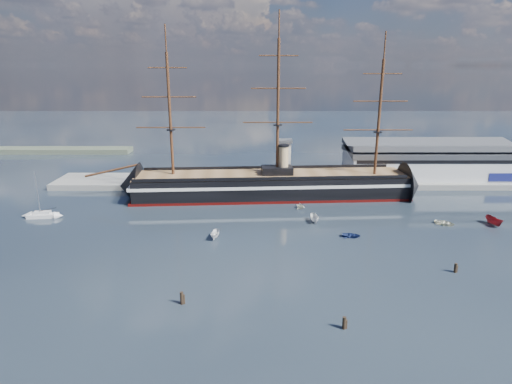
{
  "coord_description": "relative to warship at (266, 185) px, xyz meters",
  "views": [
    {
      "loc": [
        -7.46,
        -75.89,
        41.83
      ],
      "look_at": [
        -7.26,
        35.0,
        9.0
      ],
      "focal_mm": 30.0,
      "sensor_mm": 36.0,
      "label": 1
    }
  ],
  "objects": [
    {
      "name": "motorboat_e",
      "position": [
        48.53,
        -26.26,
        -4.04
      ],
      "size": [
        2.99,
        3.39,
        1.52
      ],
      "primitive_type": "imported",
      "rotation": [
        0.0,
        0.0,
        0.93
      ],
      "color": "beige",
      "rests_on": "ground"
    },
    {
      "name": "quay_tower",
      "position": [
        7.07,
        13.0,
        5.72
      ],
      "size": [
        5.0,
        5.0,
        15.0
      ],
      "color": "silver",
      "rests_on": "ground"
    },
    {
      "name": "warehouse",
      "position": [
        62.07,
        20.0,
        3.95
      ],
      "size": [
        63.0,
        21.0,
        11.6
      ],
      "color": "#B7BABC",
      "rests_on": "ground"
    },
    {
      "name": "motorboat_b",
      "position": [
        20.98,
        -35.07,
        -4.04
      ],
      "size": [
        1.68,
        3.14,
        1.39
      ],
      "primitive_type": "imported",
      "rotation": [
        0.0,
        0.0,
        1.4
      ],
      "color": "navy",
      "rests_on": "ground"
    },
    {
      "name": "motorboat_c",
      "position": [
        13.11,
        -24.19,
        -4.04
      ],
      "size": [
        6.5,
        2.71,
        2.55
      ],
      "primitive_type": "imported",
      "rotation": [
        0.0,
        0.0,
        0.06
      ],
      "color": "silver",
      "rests_on": "ground"
    },
    {
      "name": "motorboat_d",
      "position": [
        10.33,
        -12.43,
        -4.04
      ],
      "size": [
        5.74,
        5.27,
        2.0
      ],
      "primitive_type": "imported",
      "rotation": [
        0.0,
        0.0,
        0.68
      ],
      "color": "beige",
      "rests_on": "ground"
    },
    {
      "name": "motorboat_a",
      "position": [
        -13.52,
        -35.88,
        -4.04
      ],
      "size": [
        5.96,
        2.77,
        2.3
      ],
      "primitive_type": "imported",
      "rotation": [
        0.0,
        0.0,
        -0.12
      ],
      "color": "white",
      "rests_on": "ground"
    },
    {
      "name": "quay",
      "position": [
        14.07,
        16.0,
        -4.04
      ],
      "size": [
        180.0,
        18.0,
        2.0
      ],
      "primitive_type": "cube",
      "color": "slate",
      "rests_on": "ground"
    },
    {
      "name": "piling_near_left",
      "position": [
        -16.8,
        -66.79,
        -4.04
      ],
      "size": [
        0.64,
        0.64,
        3.14
      ],
      "primitive_type": "cylinder",
      "color": "black",
      "rests_on": "ground"
    },
    {
      "name": "piling_far_right",
      "position": [
        38.73,
        -54.42,
        -4.04
      ],
      "size": [
        0.64,
        0.64,
        2.77
      ],
      "primitive_type": "cylinder",
      "color": "black",
      "rests_on": "ground"
    },
    {
      "name": "piling_near_mid",
      "position": [
        11.28,
        -74.51,
        -4.04
      ],
      "size": [
        0.64,
        0.64,
        2.91
      ],
      "primitive_type": "cylinder",
      "color": "black",
      "rests_on": "ground"
    },
    {
      "name": "motorboat_f",
      "position": [
        61.72,
        -26.69,
        -4.04
      ],
      "size": [
        7.45,
        3.72,
        2.85
      ],
      "primitive_type": "imported",
      "rotation": [
        0.0,
        0.0,
        0.16
      ],
      "color": "maroon",
      "rests_on": "ground"
    },
    {
      "name": "warship",
      "position": [
        0.0,
        0.0,
        0.0
      ],
      "size": [
        113.34,
        21.64,
        53.94
      ],
      "rotation": [
        0.0,
        0.0,
        0.06
      ],
      "color": "black",
      "rests_on": "ground"
    },
    {
      "name": "ground",
      "position": [
        4.07,
        -20.0,
        -4.04
      ],
      "size": [
        600.0,
        600.0,
        0.0
      ],
      "primitive_type": "plane",
      "color": "black",
      "rests_on": "ground"
    },
    {
      "name": "sailboat",
      "position": [
        -64.36,
        -20.38,
        -3.18
      ],
      "size": [
        8.63,
        3.45,
        13.44
      ],
      "rotation": [
        0.0,
        0.0,
        0.12
      ],
      "color": "silver",
      "rests_on": "ground"
    }
  ]
}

